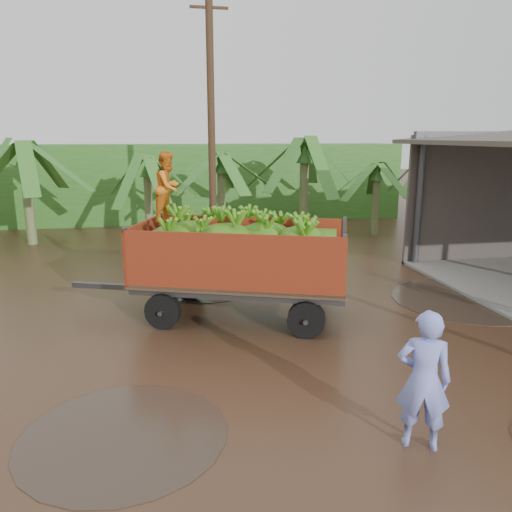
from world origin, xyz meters
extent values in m
plane|color=black|center=(0.00, 0.00, 0.00)|extent=(100.00, 100.00, 0.00)
cube|color=#2D661E|center=(-2.00, 16.00, 1.80)|extent=(22.00, 3.00, 3.60)
cube|color=#47474C|center=(-3.78, 3.16, 0.55)|extent=(1.74, 0.73, 0.12)
imported|color=orange|center=(-2.32, 2.69, 2.88)|extent=(0.89, 0.94, 1.54)
imported|color=#7F8EE8|center=(0.73, -3.12, 0.94)|extent=(0.81, 0.69, 1.88)
cylinder|color=#47301E|center=(-0.81, 8.31, 4.24)|extent=(0.24, 0.24, 8.47)
cube|color=#47301E|center=(-0.81, 8.31, 7.84)|extent=(1.20, 0.08, 0.08)
camera|label=1|loc=(-2.43, -8.43, 3.96)|focal=35.00mm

